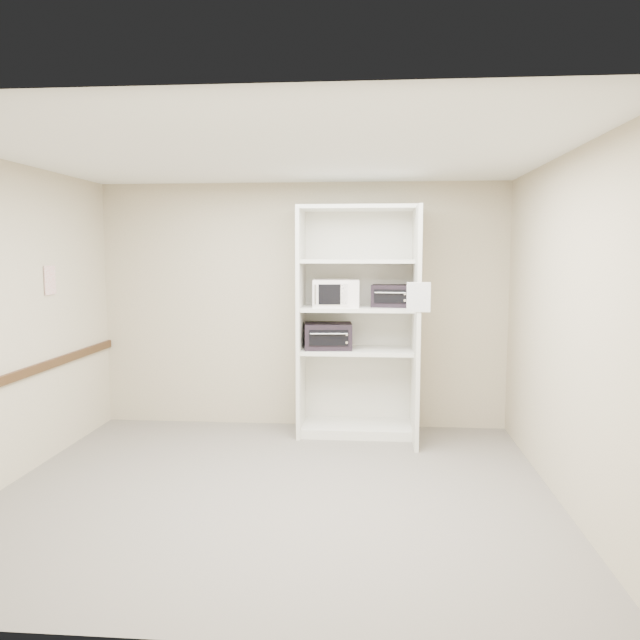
# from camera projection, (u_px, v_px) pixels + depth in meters

# --- Properties ---
(floor) EXTENTS (4.50, 4.00, 0.01)m
(floor) POSITION_uv_depth(u_px,v_px,m) (276.00, 491.00, 5.10)
(floor) COLOR #66605A
(floor) RESTS_ON ground
(ceiling) EXTENTS (4.50, 4.00, 0.01)m
(ceiling) POSITION_uv_depth(u_px,v_px,m) (273.00, 154.00, 4.80)
(ceiling) COLOR white
(wall_back) EXTENTS (4.50, 0.02, 2.70)m
(wall_back) POSITION_uv_depth(u_px,v_px,m) (302.00, 306.00, 6.93)
(wall_back) COLOR #BCB092
(wall_back) RESTS_ON ground
(wall_front) EXTENTS (4.50, 0.02, 2.70)m
(wall_front) POSITION_uv_depth(u_px,v_px,m) (209.00, 377.00, 2.97)
(wall_front) COLOR #BCB092
(wall_front) RESTS_ON ground
(wall_left) EXTENTS (0.02, 4.00, 2.70)m
(wall_left) POSITION_uv_depth(u_px,v_px,m) (4.00, 324.00, 5.14)
(wall_left) COLOR #BCB092
(wall_left) RESTS_ON ground
(wall_right) EXTENTS (0.02, 4.00, 2.70)m
(wall_right) POSITION_uv_depth(u_px,v_px,m) (565.00, 330.00, 4.76)
(wall_right) COLOR #BCB092
(wall_right) RESTS_ON ground
(shelving_unit) EXTENTS (1.24, 0.92, 2.42)m
(shelving_unit) POSITION_uv_depth(u_px,v_px,m) (362.00, 329.00, 6.60)
(shelving_unit) COLOR silver
(shelving_unit) RESTS_ON floor
(microwave) EXTENTS (0.51, 0.40, 0.29)m
(microwave) POSITION_uv_depth(u_px,v_px,m) (335.00, 293.00, 6.55)
(microwave) COLOR white
(microwave) RESTS_ON shelving_unit
(toaster_oven_upper) EXTENTS (0.43, 0.34, 0.23)m
(toaster_oven_upper) POSITION_uv_depth(u_px,v_px,m) (391.00, 296.00, 6.57)
(toaster_oven_upper) COLOR black
(toaster_oven_upper) RESTS_ON shelving_unit
(toaster_oven_lower) EXTENTS (0.52, 0.42, 0.27)m
(toaster_oven_lower) POSITION_uv_depth(u_px,v_px,m) (328.00, 336.00, 6.62)
(toaster_oven_lower) COLOR black
(toaster_oven_lower) RESTS_ON shelving_unit
(paper_sign) EXTENTS (0.22, 0.02, 0.28)m
(paper_sign) POSITION_uv_depth(u_px,v_px,m) (419.00, 297.00, 5.89)
(paper_sign) COLOR white
(paper_sign) RESTS_ON shelving_unit
(chair_rail) EXTENTS (0.04, 3.98, 0.08)m
(chair_rail) POSITION_uv_depth(u_px,v_px,m) (10.00, 378.00, 5.18)
(chair_rail) COLOR #35200F
(chair_rail) RESTS_ON wall_left
(wall_poster) EXTENTS (0.01, 0.19, 0.27)m
(wall_poster) POSITION_uv_depth(u_px,v_px,m) (50.00, 280.00, 5.83)
(wall_poster) COLOR white
(wall_poster) RESTS_ON wall_left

